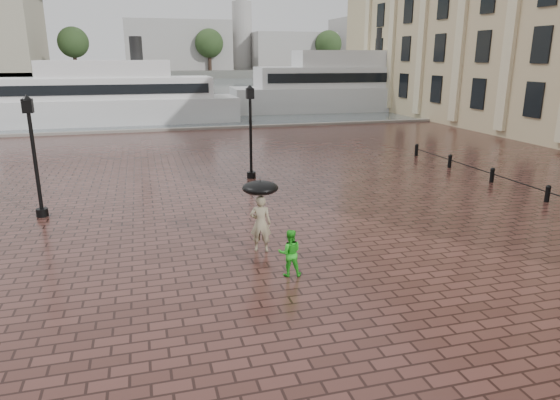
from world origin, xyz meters
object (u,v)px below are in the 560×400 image
child_pedestrian (290,253)px  ferry_near (108,98)px  street_lamps (79,134)px  ferry_far (353,86)px  adult_pedestrian (261,224)px

child_pedestrian → ferry_near: bearing=-68.7°
street_lamps → ferry_far: bearing=47.0°
street_lamps → ferry_near: bearing=89.6°
ferry_near → street_lamps: bearing=-90.4°
ferry_far → adult_pedestrian: bearing=-114.1°
street_lamps → ferry_near: (0.14, 23.00, -0.05)m
ferry_far → street_lamps: bearing=-130.1°
child_pedestrian → adult_pedestrian: bearing=-68.7°
adult_pedestrian → ferry_near: 34.54m
adult_pedestrian → ferry_far: size_ratio=0.07×
child_pedestrian → ferry_near: ferry_near is taller
ferry_near → adult_pedestrian: bearing=-79.9°
street_lamps → ferry_near: ferry_near is taller
adult_pedestrian → ferry_far: ferry_far is taller
street_lamps → adult_pedestrian: (6.20, -10.98, -1.42)m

